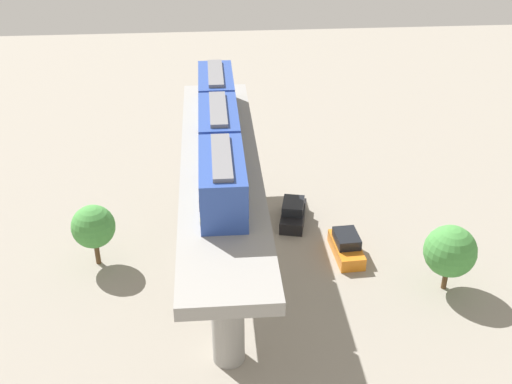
{
  "coord_description": "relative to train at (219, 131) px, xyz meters",
  "views": [
    {
      "loc": [
        -0.6,
        -36.99,
        27.42
      ],
      "look_at": [
        2.5,
        1.62,
        4.96
      ],
      "focal_mm": 44.33,
      "sensor_mm": 36.0,
      "label": 1
    }
  ],
  "objects": [
    {
      "name": "tree_near_viaduct",
      "position": [
        14.96,
        -5.56,
        -6.75
      ],
      "size": [
        3.51,
        3.51,
        4.82
      ],
      "color": "brown",
      "rests_on": "ground"
    },
    {
      "name": "viaduct",
      "position": [
        0.0,
        -1.62,
        -3.6
      ],
      "size": [
        5.2,
        28.85,
        8.27
      ],
      "color": "#999691",
      "rests_on": "ground"
    },
    {
      "name": "parked_car_black",
      "position": [
        5.76,
        3.63,
        -9.06
      ],
      "size": [
        2.67,
        4.49,
        1.76
      ],
      "rotation": [
        0.0,
        0.0,
        -0.22
      ],
      "color": "black",
      "rests_on": "ground"
    },
    {
      "name": "tree_mid_lot",
      "position": [
        -9.01,
        -0.77,
        -6.68
      ],
      "size": [
        3.08,
        3.08,
        4.68
      ],
      "color": "brown",
      "rests_on": "ground"
    },
    {
      "name": "ground_plane",
      "position": [
        0.0,
        -1.62,
        -9.8
      ],
      "size": [
        120.0,
        120.0,
        0.0
      ],
      "primitive_type": "plane",
      "color": "gray"
    },
    {
      "name": "train",
      "position": [
        0.0,
        0.0,
        0.0
      ],
      "size": [
        2.64,
        20.5,
        3.24
      ],
      "color": "#2D4CA5",
      "rests_on": "viaduct"
    },
    {
      "name": "parked_car_orange",
      "position": [
        9.06,
        -1.23,
        -9.06
      ],
      "size": [
        2.03,
        4.29,
        1.76
      ],
      "rotation": [
        0.0,
        0.0,
        0.06
      ],
      "color": "orange",
      "rests_on": "ground"
    }
  ]
}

